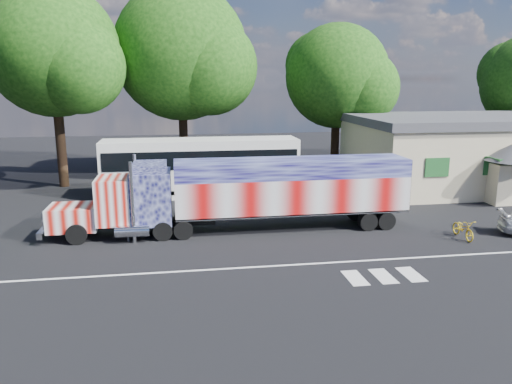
{
  "coord_description": "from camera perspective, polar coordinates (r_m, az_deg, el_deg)",
  "views": [
    {
      "loc": [
        -4.09,
        -22.73,
        7.82
      ],
      "look_at": [
        0.0,
        3.0,
        1.9
      ],
      "focal_mm": 35.0,
      "sensor_mm": 36.0,
      "label": 1
    }
  ],
  "objects": [
    {
      "name": "ground",
      "position": [
        24.38,
        1.11,
        -5.91
      ],
      "size": [
        100.0,
        100.0,
        0.0
      ],
      "primitive_type": "plane",
      "color": "black"
    },
    {
      "name": "tree_nw_a",
      "position": [
        39.04,
        -21.99,
        14.66
      ],
      "size": [
        9.75,
        9.29,
        14.4
      ],
      "color": "black",
      "rests_on": "ground"
    },
    {
      "name": "lane_markings",
      "position": [
        21.31,
        7.51,
        -8.83
      ],
      "size": [
        30.0,
        2.67,
        0.01
      ],
      "color": "silver",
      "rests_on": "ground"
    },
    {
      "name": "tree_n_mid",
      "position": [
        41.25,
        -8.32,
        15.39
      ],
      "size": [
        11.15,
        10.62,
        15.15
      ],
      "color": "black",
      "rests_on": "ground"
    },
    {
      "name": "woman",
      "position": [
        25.33,
        -14.12,
        -3.65
      ],
      "size": [
        0.69,
        0.58,
        1.63
      ],
      "primitive_type": "imported",
      "rotation": [
        0.0,
        0.0,
        0.38
      ],
      "color": "slate",
      "rests_on": "ground"
    },
    {
      "name": "bicycle",
      "position": [
        27.09,
        22.6,
        -3.88
      ],
      "size": [
        0.73,
        1.93,
        1.01
      ],
      "primitive_type": "imported",
      "rotation": [
        0.0,
        0.0,
        -0.03
      ],
      "color": "gold",
      "rests_on": "ground"
    },
    {
      "name": "hall_building",
      "position": [
        41.61,
        26.4,
        4.29
      ],
      "size": [
        22.4,
        12.8,
        5.2
      ],
      "color": "beige",
      "rests_on": "ground"
    },
    {
      "name": "tree_ne_a",
      "position": [
        43.07,
        9.48,
        12.85
      ],
      "size": [
        9.04,
        8.61,
        12.34
      ],
      "color": "black",
      "rests_on": "ground"
    },
    {
      "name": "coach_bus",
      "position": [
        34.29,
        -6.3,
        2.94
      ],
      "size": [
        13.21,
        3.08,
        3.84
      ],
      "color": "white",
      "rests_on": "ground"
    },
    {
      "name": "semi_truck",
      "position": [
        25.96,
        -0.91,
        -0.01
      ],
      "size": [
        18.8,
        2.97,
        4.01
      ],
      "color": "black",
      "rests_on": "ground"
    }
  ]
}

